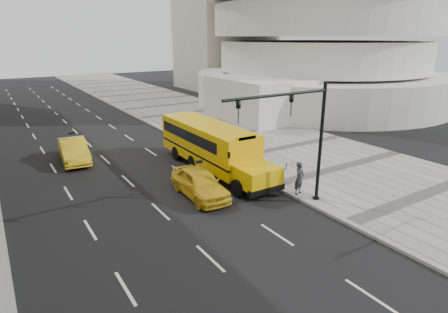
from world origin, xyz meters
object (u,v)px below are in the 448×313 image
school_bus (210,143)px  taxi_near (200,183)px  pedestrian (299,178)px  traffic_signal (301,131)px  taxi_far (74,151)px

school_bus → taxi_near: (-2.85, -3.72, -0.98)m
school_bus → pedestrian: 6.95m
school_bus → traffic_signal: (0.69, -7.72, 2.33)m
taxi_near → traffic_signal: (3.54, -4.00, 3.30)m
school_bus → pedestrian: size_ratio=6.22×
traffic_signal → pedestrian: bearing=43.5°
school_bus → pedestrian: school_bus is taller
school_bus → taxi_far: size_ratio=2.36×
taxi_near → taxi_far: (-4.58, 10.13, 0.02)m
school_bus → pedestrian: (1.77, -6.69, -0.69)m
taxi_near → taxi_far: 11.11m
school_bus → taxi_near: size_ratio=2.50×
taxi_far → school_bus: bearing=-36.3°
taxi_near → taxi_far: bearing=116.7°
taxi_far → pedestrian: bearing=-50.5°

